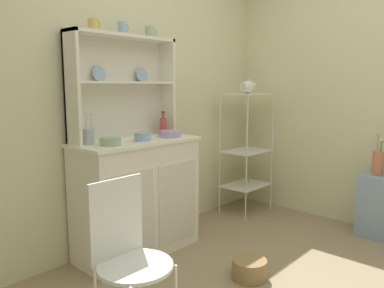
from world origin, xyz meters
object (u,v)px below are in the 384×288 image
at_px(bowl_mixing_large, 111,141).
at_px(cup_gold_0, 93,25).
at_px(hutch_shelf_unit, 121,80).
at_px(utensil_jar, 88,136).
at_px(hutch_cabinet, 138,196).
at_px(floor_basket, 249,269).
at_px(wire_chair, 127,249).
at_px(flower_vase, 378,162).
at_px(jam_bottle, 163,125).
at_px(porcelain_teapot, 248,87).
at_px(bakers_rack, 247,142).

bearing_deg(bowl_mixing_large, cup_gold_0, 81.93).
bearing_deg(hutch_shelf_unit, utensil_jar, -166.56).
xyz_separation_m(hutch_cabinet, floor_basket, (0.23, -0.88, -0.39)).
distance_m(hutch_shelf_unit, wire_chair, 1.48).
bearing_deg(flower_vase, jam_bottle, 132.92).
height_order(utensil_jar, porcelain_teapot, porcelain_teapot).
relative_size(wire_chair, utensil_jar, 3.81).
height_order(hutch_shelf_unit, flower_vase, hutch_shelf_unit).
height_order(floor_basket, bowl_mixing_large, bowl_mixing_large).
distance_m(hutch_shelf_unit, flower_vase, 2.24).
relative_size(hutch_shelf_unit, bowl_mixing_large, 6.32).
relative_size(jam_bottle, utensil_jar, 0.87).
height_order(cup_gold_0, flower_vase, cup_gold_0).
relative_size(hutch_cabinet, jam_bottle, 5.06).
relative_size(bakers_rack, utensil_jar, 5.44).
relative_size(wire_chair, flower_vase, 2.36).
bearing_deg(jam_bottle, hutch_shelf_unit, 167.82).
height_order(bakers_rack, porcelain_teapot, porcelain_teapot).
bearing_deg(hutch_shelf_unit, hutch_cabinet, -90.00).
bearing_deg(cup_gold_0, bowl_mixing_large, -98.07).
bearing_deg(cup_gold_0, flower_vase, -36.41).
distance_m(jam_bottle, flower_vase, 1.85).
distance_m(bakers_rack, jam_bottle, 1.06).
bearing_deg(bowl_mixing_large, bakers_rack, 0.48).
relative_size(hutch_cabinet, cup_gold_0, 11.33).
bearing_deg(hutch_cabinet, bakers_rack, -2.47).
bearing_deg(porcelain_teapot, hutch_shelf_unit, 170.79).
height_order(bakers_rack, flower_vase, bakers_rack).
relative_size(wire_chair, floor_basket, 3.59).
height_order(cup_gold_0, bowl_mixing_large, cup_gold_0).
xyz_separation_m(hutch_cabinet, bowl_mixing_large, (-0.28, -0.07, 0.46)).
bearing_deg(floor_basket, porcelain_teapot, 35.50).
relative_size(wire_chair, porcelain_teapot, 3.83).
xyz_separation_m(hutch_shelf_unit, bowl_mixing_large, (-0.28, -0.24, -0.42)).
xyz_separation_m(hutch_cabinet, jam_bottle, (0.36, 0.09, 0.51)).
relative_size(hutch_cabinet, flower_vase, 2.72).
bearing_deg(bakers_rack, hutch_cabinet, 177.53).
bearing_deg(bakers_rack, utensil_jar, 175.48).
xyz_separation_m(porcelain_teapot, flower_vase, (0.22, -1.19, -0.63)).
height_order(wire_chair, porcelain_teapot, porcelain_teapot).
height_order(floor_basket, utensil_jar, utensil_jar).
height_order(hutch_shelf_unit, utensil_jar, hutch_shelf_unit).
xyz_separation_m(hutch_cabinet, bakers_rack, (1.38, -0.06, 0.27)).
bearing_deg(jam_bottle, bakers_rack, -8.14).
bearing_deg(wire_chair, bakers_rack, 52.14).
distance_m(bowl_mixing_large, porcelain_teapot, 1.70).
bearing_deg(wire_chair, porcelain_teapot, 52.15).
distance_m(hutch_cabinet, flower_vase, 2.04).
distance_m(hutch_shelf_unit, cup_gold_0, 0.45).
xyz_separation_m(jam_bottle, porcelain_teapot, (1.02, -0.15, 0.32)).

